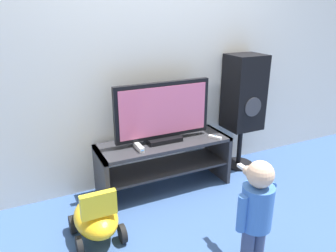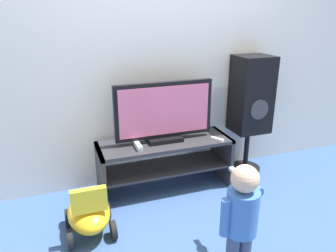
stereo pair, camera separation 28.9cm
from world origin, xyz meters
name	(u,v)px [view 1 (the left image)]	position (x,y,z in m)	size (l,w,h in m)	color
ground_plane	(174,198)	(0.00, 0.00, 0.00)	(16.00, 16.00, 0.00)	#38568C
wall_back	(150,48)	(0.00, 0.51, 1.30)	(10.00, 0.06, 2.60)	silver
tv_stand	(164,157)	(0.00, 0.21, 0.33)	(1.25, 0.43, 0.49)	#2D2D33
television	(163,113)	(0.00, 0.23, 0.76)	(0.91, 0.20, 0.55)	black
game_console	(139,147)	(-0.27, 0.15, 0.51)	(0.04, 0.19, 0.04)	white
remote_primary	(215,137)	(0.47, 0.07, 0.50)	(0.10, 0.13, 0.03)	white
child	(256,207)	(0.09, -0.97, 0.46)	(0.30, 0.45, 0.79)	#3F4C72
speaker_tower	(244,95)	(0.95, 0.30, 0.80)	(0.36, 0.33, 1.22)	black
ride_on_toy	(96,218)	(-0.77, -0.23, 0.18)	(0.36, 0.49, 0.46)	gold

